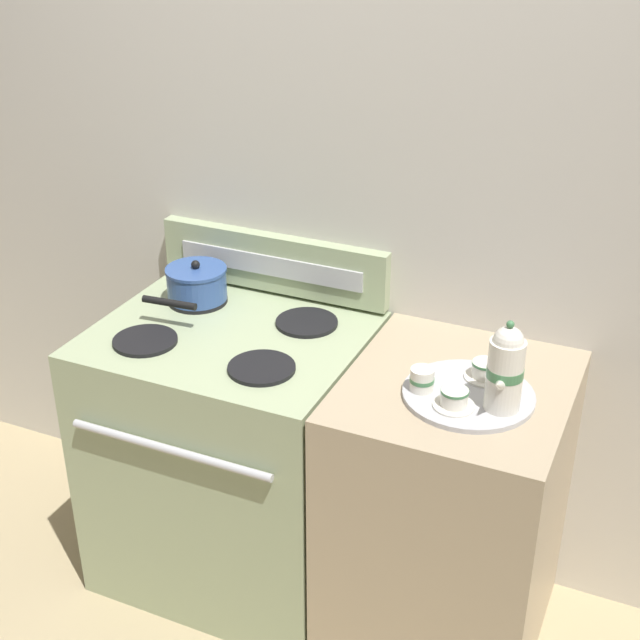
# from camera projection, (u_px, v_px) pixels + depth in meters

# --- Properties ---
(ground_plane) EXTENTS (6.00, 6.00, 0.00)m
(ground_plane) POSITION_uv_depth(u_px,v_px,m) (321.00, 587.00, 2.93)
(ground_plane) COLOR tan
(wall_back) EXTENTS (6.00, 0.05, 2.20)m
(wall_back) POSITION_uv_depth(u_px,v_px,m) (368.00, 239.00, 2.71)
(wall_back) COLOR beige
(wall_back) RESTS_ON ground
(stove) EXTENTS (0.79, 0.68, 0.89)m
(stove) POSITION_uv_depth(u_px,v_px,m) (234.00, 454.00, 2.83)
(stove) COLOR #9EAD84
(stove) RESTS_ON ground
(control_panel) EXTENTS (0.78, 0.05, 0.19)m
(control_panel) POSITION_uv_depth(u_px,v_px,m) (273.00, 263.00, 2.83)
(control_panel) COLOR #9EAD84
(control_panel) RESTS_ON stove
(side_counter) EXTENTS (0.60, 0.66, 0.88)m
(side_counter) POSITION_uv_depth(u_px,v_px,m) (447.00, 514.00, 2.58)
(side_counter) COLOR tan
(side_counter) RESTS_ON ground
(saucepan) EXTENTS (0.20, 0.29, 0.13)m
(saucepan) POSITION_uv_depth(u_px,v_px,m) (196.00, 284.00, 2.79)
(saucepan) COLOR #335193
(saucepan) RESTS_ON stove
(serving_tray) EXTENTS (0.35, 0.35, 0.01)m
(serving_tray) POSITION_uv_depth(u_px,v_px,m) (468.00, 395.00, 2.32)
(serving_tray) COLOR #B2B2B7
(serving_tray) RESTS_ON side_counter
(teapot) EXTENTS (0.09, 0.15, 0.25)m
(teapot) POSITION_uv_depth(u_px,v_px,m) (505.00, 368.00, 2.19)
(teapot) COLOR white
(teapot) RESTS_ON serving_tray
(teacup_left) EXTENTS (0.11, 0.11, 0.05)m
(teacup_left) POSITION_uv_depth(u_px,v_px,m) (454.00, 398.00, 2.24)
(teacup_left) COLOR white
(teacup_left) RESTS_ON serving_tray
(teacup_right) EXTENTS (0.11, 0.11, 0.05)m
(teacup_right) POSITION_uv_depth(u_px,v_px,m) (485.00, 370.00, 2.37)
(teacup_right) COLOR white
(teacup_right) RESTS_ON serving_tray
(creamer_jug) EXTENTS (0.07, 0.07, 0.06)m
(creamer_jug) POSITION_uv_depth(u_px,v_px,m) (422.00, 379.00, 2.31)
(creamer_jug) COLOR white
(creamer_jug) RESTS_ON serving_tray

